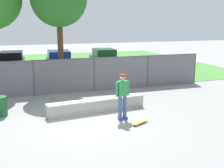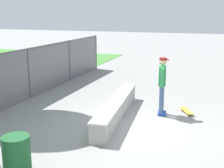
{
  "view_description": "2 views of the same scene",
  "coord_description": "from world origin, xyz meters",
  "px_view_note": "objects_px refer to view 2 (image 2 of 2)",
  "views": [
    {
      "loc": [
        -2.63,
        -10.85,
        3.87
      ],
      "look_at": [
        1.28,
        0.54,
        1.27
      ],
      "focal_mm": 46.65,
      "sensor_mm": 36.0,
      "label": 1
    },
    {
      "loc": [
        -7.97,
        -2.04,
        3.22
      ],
      "look_at": [
        1.12,
        1.18,
        0.95
      ],
      "focal_mm": 49.53,
      "sensor_mm": 36.0,
      "label": 2
    }
  ],
  "objects_px": {
    "skateboarder": "(162,83)",
    "trash_bin": "(17,156)",
    "concrete_ledge": "(117,108)",
    "skateboard": "(187,111)"
  },
  "relations": [
    {
      "from": "skateboard",
      "to": "skateboarder",
      "type": "bearing_deg",
      "value": 120.57
    },
    {
      "from": "concrete_ledge",
      "to": "skateboard",
      "type": "relative_size",
      "value": 5.54
    },
    {
      "from": "skateboarder",
      "to": "concrete_ledge",
      "type": "bearing_deg",
      "value": 118.39
    },
    {
      "from": "skateboarder",
      "to": "trash_bin",
      "type": "distance_m",
      "value": 5.13
    },
    {
      "from": "concrete_ledge",
      "to": "skateboarder",
      "type": "bearing_deg",
      "value": -61.61
    },
    {
      "from": "concrete_ledge",
      "to": "skateboarder",
      "type": "relative_size",
      "value": 2.42
    },
    {
      "from": "concrete_ledge",
      "to": "skateboard",
      "type": "distance_m",
      "value": 2.33
    },
    {
      "from": "concrete_ledge",
      "to": "trash_bin",
      "type": "bearing_deg",
      "value": 169.15
    },
    {
      "from": "concrete_ledge",
      "to": "skateboarder",
      "type": "distance_m",
      "value": 1.62
    },
    {
      "from": "trash_bin",
      "to": "concrete_ledge",
      "type": "bearing_deg",
      "value": -10.85
    }
  ]
}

